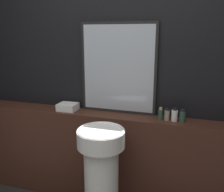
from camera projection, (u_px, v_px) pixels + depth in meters
wall_back at (112, 79)px, 2.42m from camera, size 8.00×0.06×2.50m
vanity_counter at (108, 159)px, 2.48m from camera, size 2.94×0.23×0.94m
pedestal_sink at (101, 176)px, 2.07m from camera, size 0.39×0.39×0.95m
mirror at (118, 69)px, 2.33m from camera, size 0.72×0.03×0.85m
towel_stack at (68, 107)px, 2.48m from camera, size 0.18×0.16×0.07m
shampoo_bottle at (160, 114)px, 2.21m from camera, size 0.04×0.04×0.11m
conditioner_bottle at (167, 115)px, 2.19m from camera, size 0.04×0.04×0.11m
lotion_bottle at (175, 115)px, 2.17m from camera, size 0.05×0.05×0.12m
body_wash_bottle at (182, 116)px, 2.15m from camera, size 0.05×0.05×0.11m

